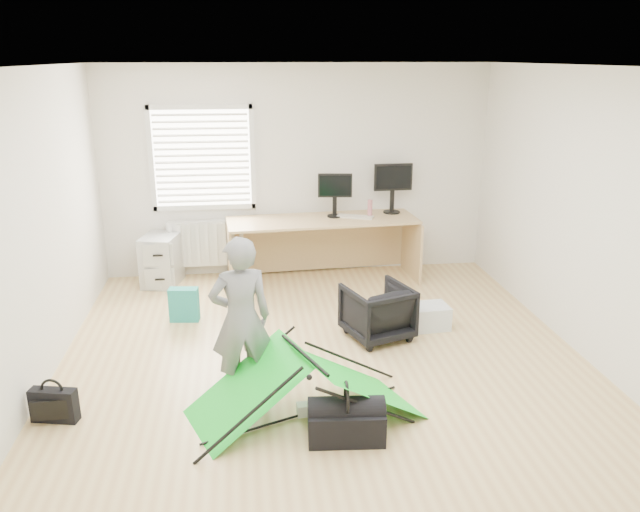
{
  "coord_description": "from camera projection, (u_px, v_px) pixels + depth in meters",
  "views": [
    {
      "loc": [
        -0.72,
        -5.24,
        2.79
      ],
      "look_at": [
        0.0,
        0.4,
        0.95
      ],
      "focal_mm": 35.0,
      "sensor_mm": 36.0,
      "label": 1
    }
  ],
  "objects": [
    {
      "name": "ground",
      "position": [
        325.0,
        364.0,
        5.89
      ],
      "size": [
        5.5,
        5.5,
        0.0
      ],
      "primitive_type": "plane",
      "color": "#D7B272",
      "rests_on": "ground"
    },
    {
      "name": "back_wall",
      "position": [
        297.0,
        171.0,
        8.07
      ],
      "size": [
        5.0,
        0.02,
        2.7
      ],
      "primitive_type": "cube",
      "color": "silver",
      "rests_on": "ground"
    },
    {
      "name": "window",
      "position": [
        202.0,
        158.0,
        7.83
      ],
      "size": [
        1.2,
        0.06,
        1.2
      ],
      "primitive_type": "cube",
      "color": "silver",
      "rests_on": "back_wall"
    },
    {
      "name": "radiator",
      "position": [
        207.0,
        243.0,
        8.13
      ],
      "size": [
        1.0,
        0.12,
        0.6
      ],
      "primitive_type": "cube",
      "color": "silver",
      "rests_on": "back_wall"
    },
    {
      "name": "desk",
      "position": [
        322.0,
        250.0,
        7.99
      ],
      "size": [
        2.43,
        0.91,
        0.81
      ],
      "primitive_type": "cube",
      "rotation": [
        0.0,
        0.0,
        0.06
      ],
      "color": "tan",
      "rests_on": "ground"
    },
    {
      "name": "filing_cabinet",
      "position": [
        162.0,
        260.0,
        7.87
      ],
      "size": [
        0.52,
        0.63,
        0.64
      ],
      "primitive_type": "cube",
      "rotation": [
        0.0,
        0.0,
        -0.23
      ],
      "color": "#ADB1B3",
      "rests_on": "ground"
    },
    {
      "name": "monitor_left",
      "position": [
        335.0,
        201.0,
        7.91
      ],
      "size": [
        0.44,
        0.14,
        0.41
      ],
      "primitive_type": "cube",
      "rotation": [
        0.0,
        0.0,
        -0.11
      ],
      "color": "black",
      "rests_on": "desk"
    },
    {
      "name": "monitor_right",
      "position": [
        392.0,
        195.0,
        8.1
      ],
      "size": [
        0.5,
        0.12,
        0.48
      ],
      "primitive_type": "cube",
      "rotation": [
        0.0,
        0.0,
        0.02
      ],
      "color": "black",
      "rests_on": "desk"
    },
    {
      "name": "keyboard",
      "position": [
        355.0,
        217.0,
        7.93
      ],
      "size": [
        0.48,
        0.32,
        0.02
      ],
      "primitive_type": "cube",
      "rotation": [
        0.0,
        0.0,
        -0.39
      ],
      "color": "beige",
      "rests_on": "desk"
    },
    {
      "name": "thermos",
      "position": [
        370.0,
        208.0,
        7.94
      ],
      "size": [
        0.07,
        0.07,
        0.22
      ],
      "primitive_type": "cylinder",
      "rotation": [
        0.0,
        0.0,
        -0.1
      ],
      "color": "#B3646D",
      "rests_on": "desk"
    },
    {
      "name": "office_chair",
      "position": [
        377.0,
        312.0,
        6.37
      ],
      "size": [
        0.77,
        0.79,
        0.57
      ],
      "primitive_type": "imported",
      "rotation": [
        0.0,
        0.0,
        3.47
      ],
      "color": "black",
      "rests_on": "ground"
    },
    {
      "name": "person",
      "position": [
        241.0,
        319.0,
        5.14
      ],
      "size": [
        0.57,
        0.43,
        1.42
      ],
      "primitive_type": "imported",
      "rotation": [
        0.0,
        0.0,
        3.32
      ],
      "color": "slate",
      "rests_on": "ground"
    },
    {
      "name": "kite",
      "position": [
        304.0,
        385.0,
        4.97
      ],
      "size": [
        1.93,
        1.37,
        0.55
      ],
      "primitive_type": null,
      "rotation": [
        0.0,
        0.0,
        0.37
      ],
      "color": "#13D028",
      "rests_on": "ground"
    },
    {
      "name": "storage_crate",
      "position": [
        427.0,
        317.0,
        6.65
      ],
      "size": [
        0.47,
        0.35,
        0.25
      ],
      "primitive_type": "cube",
      "rotation": [
        0.0,
        0.0,
        0.08
      ],
      "color": "silver",
      "rests_on": "ground"
    },
    {
      "name": "tote_bag",
      "position": [
        184.0,
        305.0,
        6.81
      ],
      "size": [
        0.33,
        0.17,
        0.37
      ],
      "primitive_type": "cube",
      "rotation": [
        0.0,
        0.0,
        -0.11
      ],
      "color": "teal",
      "rests_on": "ground"
    },
    {
      "name": "laptop_bag",
      "position": [
        54.0,
        405.0,
        4.95
      ],
      "size": [
        0.39,
        0.19,
        0.28
      ],
      "primitive_type": "cube",
      "rotation": [
        0.0,
        0.0,
        -0.22
      ],
      "color": "black",
      "rests_on": "ground"
    },
    {
      "name": "white_box",
      "position": [
        303.0,
        409.0,
        5.05
      ],
      "size": [
        0.1,
        0.1,
        0.1
      ],
      "primitive_type": "cube",
      "rotation": [
        0.0,
        0.0,
        0.08
      ],
      "color": "silver",
      "rests_on": "ground"
    },
    {
      "name": "duffel_bag",
      "position": [
        346.0,
        424.0,
        4.71
      ],
      "size": [
        0.6,
        0.34,
        0.25
      ],
      "primitive_type": "cube",
      "rotation": [
        0.0,
        0.0,
        -0.08
      ],
      "color": "black",
      "rests_on": "ground"
    }
  ]
}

